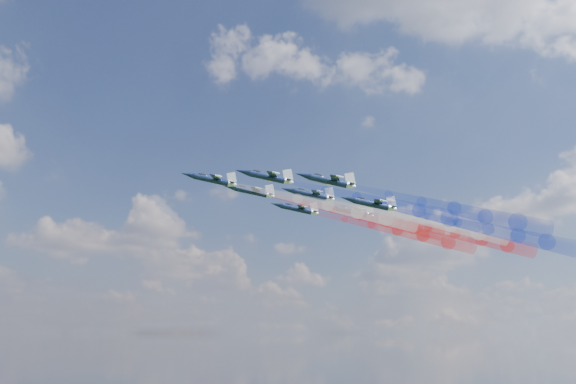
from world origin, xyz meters
TOP-DOWN VIEW (x-y plane):
  - jet_lead at (-17.17, -7.23)m, footprint 16.44×15.13m
  - trail_lead at (6.97, -18.66)m, footprint 40.61×22.46m
  - jet_inner_left at (-11.84, -21.43)m, footprint 16.44×15.13m
  - trail_inner_left at (12.30, -32.86)m, footprint 40.61×22.46m
  - jet_inner_right at (-4.20, -3.53)m, footprint 16.44×15.13m
  - trail_inner_right at (19.94, -14.97)m, footprint 40.61×22.46m
  - jet_outer_left at (-5.82, -34.60)m, footprint 16.44×15.13m
  - trail_outer_left at (18.31, -46.03)m, footprint 40.61×22.46m
  - jet_center_third at (3.19, -17.03)m, footprint 16.44×15.13m
  - trail_center_third at (27.32, -28.47)m, footprint 40.61×22.46m
  - jet_outer_right at (12.04, 0.05)m, footprint 16.44×15.13m
  - trail_outer_right at (36.17, -11.38)m, footprint 40.61×22.46m
  - jet_rear_left at (8.13, -32.00)m, footprint 16.44×15.13m
  - trail_rear_left at (32.27, -43.43)m, footprint 40.61×22.46m
  - jet_rear_right at (18.73, -13.45)m, footprint 16.44×15.13m
  - trail_rear_right at (42.86, -24.88)m, footprint 40.61×22.46m

SIDE VIEW (x-z plane):
  - trail_rear_left at x=32.27m, z-range 117.46..129.57m
  - trail_rear_right at x=42.86m, z-range 119.48..131.60m
  - trail_outer_left at x=18.31m, z-range 120.33..132.45m
  - trail_outer_right at x=36.17m, z-range 121.27..133.38m
  - trail_center_third at x=27.32m, z-range 121.29..133.40m
  - jet_rear_left at x=8.13m, z-range 125.26..131.47m
  - trail_inner_left at x=12.30m, z-range 122.70..134.81m
  - trail_inner_right at x=19.94m, z-range 123.33..135.45m
  - trail_lead at x=6.97m, z-range 123.90..136.01m
  - jet_rear_right at x=18.73m, z-range 127.29..133.50m
  - jet_outer_left at x=-5.82m, z-range 128.14..134.35m
  - jet_outer_right at x=12.04m, z-range 129.08..135.29m
  - jet_center_third at x=3.19m, z-range 129.10..135.30m
  - jet_inner_left at x=-11.84m, z-range 130.51..136.71m
  - jet_inner_right at x=-4.20m, z-range 131.14..137.35m
  - jet_lead at x=-17.17m, z-range 131.70..137.91m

